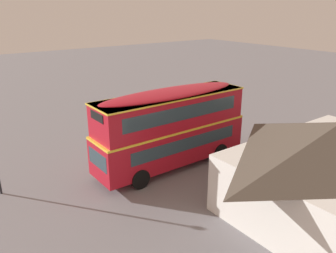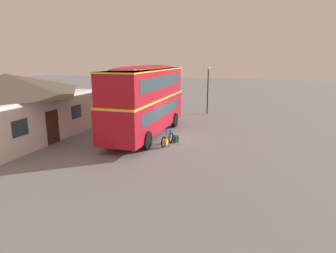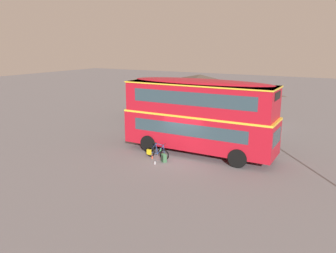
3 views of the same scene
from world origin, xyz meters
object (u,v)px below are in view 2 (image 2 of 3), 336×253
(water_bottle_clear_plastic, at_px, (184,143))
(water_bottle_red_squeeze, at_px, (169,145))
(street_lamp, at_px, (208,85))
(touring_bicycle, at_px, (167,139))
(backpack_on_ground, at_px, (176,138))
(double_decker_bus, at_px, (146,98))

(water_bottle_clear_plastic, height_order, water_bottle_red_squeeze, water_bottle_red_squeeze)
(water_bottle_clear_plastic, xyz_separation_m, street_lamp, (10.55, 0.39, 2.67))
(touring_bicycle, bearing_deg, water_bottle_clear_plastic, -62.53)
(water_bottle_clear_plastic, relative_size, water_bottle_red_squeeze, 0.97)
(backpack_on_ground, bearing_deg, water_bottle_clear_plastic, -110.84)
(double_decker_bus, distance_m, street_lamp, 9.57)
(water_bottle_clear_plastic, height_order, street_lamp, street_lamp)
(double_decker_bus, height_order, touring_bicycle, double_decker_bus)
(touring_bicycle, relative_size, street_lamp, 0.39)
(water_bottle_clear_plastic, bearing_deg, touring_bicycle, 117.47)
(water_bottle_clear_plastic, bearing_deg, double_decker_bus, 66.13)
(double_decker_bus, distance_m, touring_bicycle, 3.61)
(double_decker_bus, relative_size, backpack_on_ground, 18.05)
(double_decker_bus, height_order, backpack_on_ground, double_decker_bus)
(touring_bicycle, bearing_deg, water_bottle_red_squeeze, -132.71)
(double_decker_bus, bearing_deg, touring_bicycle, -131.39)
(water_bottle_clear_plastic, relative_size, street_lamp, 0.05)
(double_decker_bus, xyz_separation_m, street_lamp, (9.19, -2.68, 0.13))
(double_decker_bus, distance_m, water_bottle_red_squeeze, 3.98)
(double_decker_bus, relative_size, street_lamp, 2.17)
(touring_bicycle, relative_size, water_bottle_clear_plastic, 8.21)
(double_decker_bus, bearing_deg, backpack_on_ground, -114.62)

